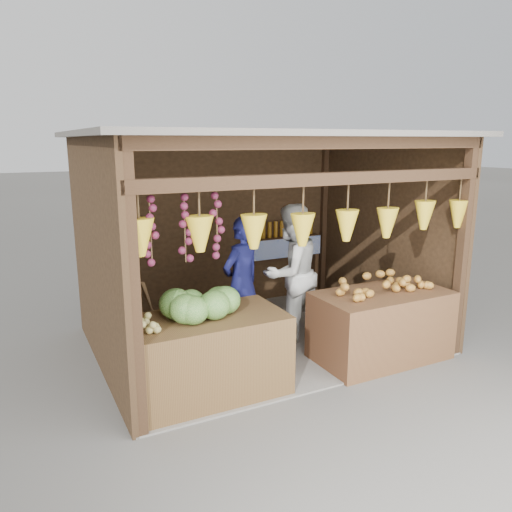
{
  "coord_description": "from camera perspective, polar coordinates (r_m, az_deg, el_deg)",
  "views": [
    {
      "loc": [
        -2.82,
        -5.45,
        2.56
      ],
      "look_at": [
        -0.11,
        -0.1,
        1.17
      ],
      "focal_mm": 35.0,
      "sensor_mm": 36.0,
      "label": 1
    }
  ],
  "objects": [
    {
      "name": "back_shelf",
      "position": [
        7.94,
        2.98,
        0.79
      ],
      "size": [
        1.25,
        0.32,
        1.32
      ],
      "color": "#382314",
      "rests_on": "ground"
    },
    {
      "name": "counter_right",
      "position": [
        6.17,
        14.08,
        -7.7
      ],
      "size": [
        1.59,
        0.85,
        0.82
      ],
      "primitive_type": "cube",
      "color": "#4B2B19",
      "rests_on": "ground"
    },
    {
      "name": "counter_left",
      "position": [
        5.17,
        -6.12,
        -11.41
      ],
      "size": [
        1.68,
        0.85,
        0.85
      ],
      "primitive_type": "cube",
      "color": "#4E341A",
      "rests_on": "ground"
    },
    {
      "name": "stall_structure",
      "position": [
        6.15,
        0.42,
        4.7
      ],
      "size": [
        4.3,
        3.3,
        2.66
      ],
      "color": "slate",
      "rests_on": "ground"
    },
    {
      "name": "woman_standing",
      "position": [
        6.45,
        3.98,
        -1.94
      ],
      "size": [
        1.02,
        0.88,
        1.79
      ],
      "primitive_type": "imported",
      "rotation": [
        0.0,
        0.0,
        3.4
      ],
      "color": "silver",
      "rests_on": "ground"
    },
    {
      "name": "vendor_seated",
      "position": [
        5.93,
        -14.08,
        -4.86
      ],
      "size": [
        0.56,
        0.48,
        0.98
      ],
      "primitive_type": "imported",
      "rotation": [
        0.0,
        0.0,
        2.72
      ],
      "color": "brown",
      "rests_on": "stool"
    },
    {
      "name": "stool",
      "position": [
        6.15,
        -13.75,
        -10.46
      ],
      "size": [
        0.3,
        0.3,
        0.29
      ],
      "primitive_type": "cube",
      "color": "black",
      "rests_on": "ground"
    },
    {
      "name": "man_standing",
      "position": [
        6.17,
        -1.64,
        -3.16
      ],
      "size": [
        0.72,
        0.61,
        1.67
      ],
      "primitive_type": "imported",
      "rotation": [
        0.0,
        0.0,
        3.56
      ],
      "color": "#14164B",
      "rests_on": "ground"
    },
    {
      "name": "mango_pile",
      "position": [
        6.04,
        14.29,
        -2.95
      ],
      "size": [
        1.4,
        0.64,
        0.22
      ],
      "primitive_type": null,
      "color": "#CC411B",
      "rests_on": "counter_right"
    },
    {
      "name": "melon_pile",
      "position": [
        4.98,
        -6.22,
        -5.22
      ],
      "size": [
        1.0,
        0.5,
        0.32
      ],
      "primitive_type": null,
      "color": "#175516",
      "rests_on": "counter_left"
    },
    {
      "name": "tanfruit_pile",
      "position": [
        4.78,
        -12.67,
        -7.44
      ],
      "size": [
        0.34,
        0.4,
        0.13
      ],
      "primitive_type": null,
      "color": "tan",
      "rests_on": "counter_left"
    },
    {
      "name": "ground",
      "position": [
        6.65,
        0.49,
        -9.59
      ],
      "size": [
        80.0,
        80.0,
        0.0
      ],
      "primitive_type": "plane",
      "color": "#514F49",
      "rests_on": "ground"
    }
  ]
}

